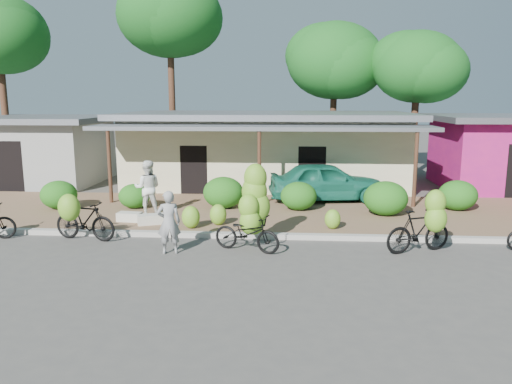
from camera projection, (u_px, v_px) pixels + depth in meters
ground at (244, 260)px, 12.51m from camera, size 100.00×100.00×0.00m
sidewalk at (257, 213)px, 17.40m from camera, size 60.00×6.00×0.12m
curb at (251, 236)px, 14.46m from camera, size 60.00×0.25×0.15m
shop_main at (266, 148)px, 22.90m from camera, size 13.00×8.50×3.35m
shop_pink at (500, 151)px, 22.27m from camera, size 6.00×6.00×3.25m
shop_grey at (35, 149)px, 23.72m from camera, size 7.00×6.00×3.15m
tree_far_center at (166, 14)px, 27.10m from camera, size 5.74×5.66×10.68m
tree_center_right at (331, 59)px, 27.44m from camera, size 5.34×5.23×8.10m
tree_near_right at (413, 65)px, 25.30m from camera, size 4.66×4.50×7.37m
hedge_0 at (59, 195)px, 17.68m from camera, size 1.29×1.16×1.01m
hedge_1 at (134, 196)px, 17.79m from camera, size 1.12×1.01×0.87m
hedge_2 at (223, 193)px, 17.78m from camera, size 1.44×1.30×1.13m
hedge_3 at (299, 196)px, 17.49m from camera, size 1.27×1.15×0.99m
hedge_4 at (386, 198)px, 16.69m from camera, size 1.48×1.33×1.15m
hedge_5 at (458, 195)px, 17.47m from camera, size 1.35×1.22×1.05m
bike_left at (82, 218)px, 14.06m from camera, size 1.98×1.36×1.47m
bike_center at (251, 215)px, 13.33m from camera, size 1.96×1.45×2.28m
bike_right at (422, 227)px, 12.90m from camera, size 1.97×1.44×1.79m
loose_banana_a at (191, 217)px, 15.04m from camera, size 0.55×0.47×0.69m
loose_banana_b at (218, 215)px, 15.44m from camera, size 0.52×0.45×0.66m
loose_banana_c at (333, 219)px, 14.98m from camera, size 0.48×0.41×0.60m
sack_near at (152, 219)px, 15.60m from camera, size 0.94×0.68×0.30m
sack_far at (129, 217)px, 15.96m from camera, size 0.79×0.47×0.28m
vendor at (169, 222)px, 12.90m from camera, size 0.69×0.54×1.67m
bystander at (148, 188)px, 16.68m from camera, size 0.98×0.81×1.84m
teal_van at (327, 181)px, 19.04m from camera, size 4.57×2.40×1.48m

